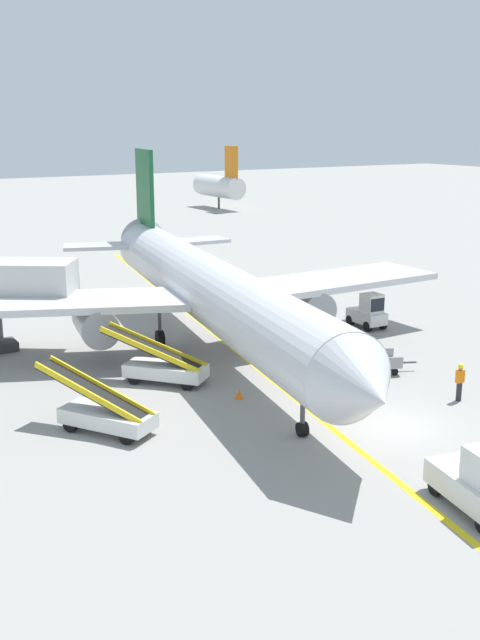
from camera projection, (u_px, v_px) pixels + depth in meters
name	position (u px, v px, depth m)	size (l,w,h in m)	color
ground_plane	(395.00, 426.00, 30.27)	(300.00, 300.00, 0.00)	gray
taxi_line_yellow	(291.00, 395.00, 33.62)	(0.30, 80.00, 0.01)	yellow
airliner	(207.00, 288.00, 39.36)	(28.08, 35.16, 10.10)	silver
baggage_tug_near_wing	(368.00, 312.00, 44.57)	(1.43, 2.46, 2.10)	silver
belt_loader_forward_hold	(163.00, 367.00, 35.12)	(4.20, 4.61, 2.59)	silver
belt_loader_aft_hold	(105.00, 413.00, 29.50)	(3.72, 4.90, 2.59)	silver
baggage_cart_loaded	(370.00, 363.00, 36.69)	(3.75, 2.59, 0.94)	#A5A5A8
ground_crew_marshaller	(460.00, 381.00, 32.76)	(0.36, 0.24, 1.70)	#26262D
safety_cone_nose_left	(170.00, 351.00, 39.43)	(0.36, 0.36, 0.44)	orange
safety_cone_nose_right	(379.00, 386.00, 34.20)	(0.36, 0.36, 0.44)	orange
safety_cone_wingtip_left	(239.00, 394.00, 33.17)	(0.36, 0.36, 0.44)	orange
distant_aircraft_far_left	(219.00, 186.00, 106.74)	(3.00, 10.10, 8.80)	silver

